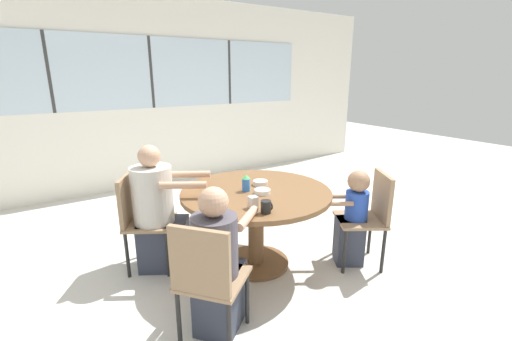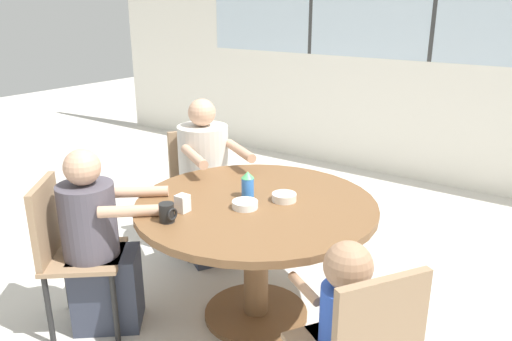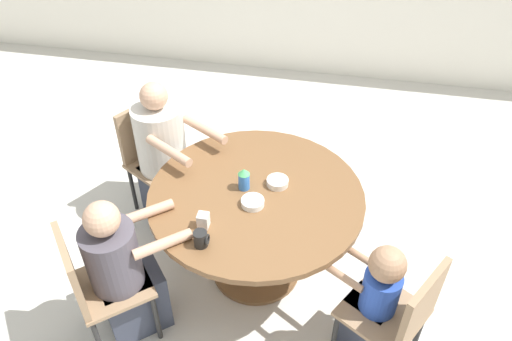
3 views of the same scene
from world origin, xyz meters
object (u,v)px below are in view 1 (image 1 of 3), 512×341
at_px(sippy_cup, 246,183).
at_px(person_woman_green_shirt, 218,268).
at_px(bowl_cereal, 262,191).
at_px(chair_for_woman_green_shirt, 207,275).
at_px(coffee_mug, 266,207).
at_px(bowl_white_shallow, 260,183).
at_px(person_toddler, 353,219).
at_px(milk_carton_small, 253,202).
at_px(person_man_blue_shirt, 159,215).
at_px(chair_for_man_blue_shirt, 139,214).
at_px(chair_for_toddler, 371,211).

bearing_deg(sippy_cup, person_woman_green_shirt, -134.31).
bearing_deg(person_woman_green_shirt, bowl_cereal, 84.53).
relative_size(chair_for_woman_green_shirt, person_woman_green_shirt, 0.83).
relative_size(coffee_mug, bowl_white_shallow, 0.71).
bearing_deg(bowl_cereal, bowl_white_shallow, 60.83).
bearing_deg(chair_for_woman_green_shirt, bowl_white_shallow, 90.29).
bearing_deg(person_toddler, bowl_white_shallow, 79.86).
relative_size(coffee_mug, milk_carton_small, 1.06).
xyz_separation_m(person_woman_green_shirt, milk_carton_small, (0.42, 0.23, 0.30)).
distance_m(person_woman_green_shirt, bowl_cereal, 0.84).
height_order(person_man_blue_shirt, milk_carton_small, person_man_blue_shirt).
relative_size(chair_for_man_blue_shirt, sippy_cup, 5.80).
bearing_deg(chair_for_man_blue_shirt, chair_for_toddler, 89.45).
distance_m(person_man_blue_shirt, bowl_cereal, 0.94).
distance_m(person_woman_green_shirt, sippy_cup, 0.89).
height_order(person_toddler, sippy_cup, person_toddler).
bearing_deg(milk_carton_small, person_man_blue_shirt, 123.71).
bearing_deg(chair_for_woman_green_shirt, sippy_cup, 94.53).
xyz_separation_m(coffee_mug, sippy_cup, (0.13, 0.49, 0.03)).
bearing_deg(person_toddler, coffee_mug, 121.76).
bearing_deg(coffee_mug, person_man_blue_shirt, 120.76).
bearing_deg(chair_for_woman_green_shirt, coffee_mug, 69.25).
xyz_separation_m(person_toddler, milk_carton_small, (-0.98, 0.13, 0.33)).
height_order(chair_for_woman_green_shirt, person_woman_green_shirt, person_woman_green_shirt).
bearing_deg(bowl_white_shallow, bowl_cereal, -119.17).
bearing_deg(sippy_cup, chair_for_man_blue_shirt, 148.88).
xyz_separation_m(coffee_mug, bowl_cereal, (0.21, 0.36, -0.03)).
distance_m(chair_for_toddler, bowl_white_shallow, 1.02).
relative_size(person_woman_green_shirt, bowl_cereal, 7.59).
bearing_deg(bowl_cereal, coffee_mug, -119.95).
height_order(person_woman_green_shirt, person_man_blue_shirt, person_man_blue_shirt).
bearing_deg(milk_carton_small, bowl_cereal, 43.52).
bearing_deg(chair_for_woman_green_shirt, person_toddler, 57.51).
bearing_deg(chair_for_man_blue_shirt, bowl_white_shallow, 97.83).
xyz_separation_m(chair_for_man_blue_shirt, person_toddler, (1.63, -0.98, -0.08)).
distance_m(chair_for_man_blue_shirt, bowl_white_shallow, 1.11).
height_order(chair_for_man_blue_shirt, sippy_cup, sippy_cup).
height_order(person_man_blue_shirt, bowl_white_shallow, person_man_blue_shirt).
bearing_deg(chair_for_toddler, person_toddler, 90.00).
bearing_deg(chair_for_man_blue_shirt, chair_for_woman_green_shirt, 35.34).
relative_size(person_man_blue_shirt, milk_carton_small, 12.54).
xyz_separation_m(chair_for_woman_green_shirt, coffee_mug, (0.58, 0.20, 0.25)).
bearing_deg(person_man_blue_shirt, chair_for_man_blue_shirt, -90.00).
relative_size(person_man_blue_shirt, bowl_cereal, 8.26).
bearing_deg(chair_for_toddler, coffee_mug, 117.42).
relative_size(chair_for_man_blue_shirt, bowl_white_shallow, 6.44).
relative_size(chair_for_man_blue_shirt, person_man_blue_shirt, 0.77).
height_order(person_toddler, milk_carton_small, person_toddler).
height_order(person_man_blue_shirt, person_toddler, person_man_blue_shirt).
xyz_separation_m(chair_for_man_blue_shirt, bowl_cereal, (0.89, -0.62, 0.22)).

